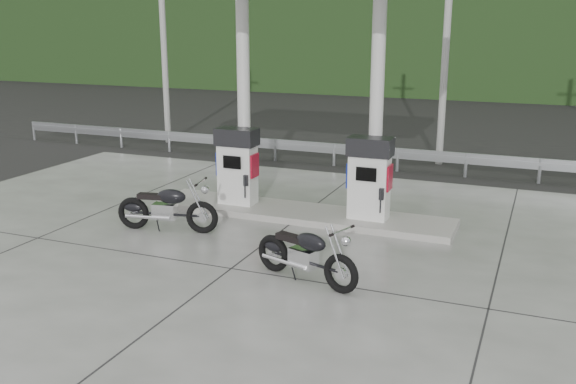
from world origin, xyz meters
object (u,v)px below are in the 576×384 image
at_px(gas_pump_left, 237,166).
at_px(motorcycle_right, 306,255).
at_px(gas_pump_right, 369,178).
at_px(motorcycle_left, 167,208).

xyz_separation_m(gas_pump_left, motorcycle_right, (3.06, -3.53, -0.57)).
bearing_deg(motorcycle_right, gas_pump_right, 106.04).
bearing_deg(gas_pump_left, motorcycle_right, -49.09).
bearing_deg(motorcycle_right, motorcycle_left, 176.66).
distance_m(gas_pump_left, gas_pump_right, 3.20).
xyz_separation_m(gas_pump_right, motorcycle_right, (-0.14, -3.53, -0.57)).
height_order(gas_pump_right, motorcycle_right, gas_pump_right).
bearing_deg(gas_pump_right, gas_pump_left, 180.00).
bearing_deg(motorcycle_left, gas_pump_left, 61.51).
bearing_deg(motorcycle_right, gas_pump_left, 149.29).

